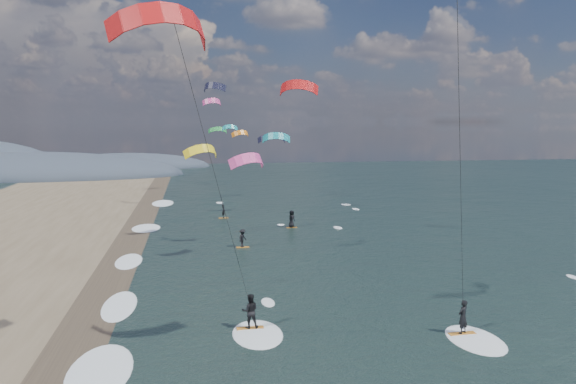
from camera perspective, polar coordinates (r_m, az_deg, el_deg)
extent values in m
cube|color=#382D23|center=(31.05, -20.39, -13.82)|extent=(3.00, 240.00, 0.00)
ellipsoid|color=#3D4756|center=(123.71, -25.51, 1.39)|extent=(64.00, 24.00, 10.00)
ellipsoid|color=#3D4756|center=(139.83, -16.16, 2.39)|extent=(40.00, 18.00, 7.00)
cube|color=#BD7221|center=(31.13, 17.28, -13.59)|extent=(1.43, 0.43, 0.06)
imported|color=black|center=(30.82, 17.34, -12.00)|extent=(0.77, 0.70, 1.76)
ellipsoid|color=white|center=(30.61, 18.49, -14.06)|extent=(2.60, 4.20, 0.12)
cylinder|color=black|center=(25.64, 17.09, 3.50)|extent=(0.02, 0.02, 17.71)
cube|color=#BD7221|center=(30.59, -3.87, -13.64)|extent=(1.44, 0.44, 0.07)
imported|color=black|center=(30.27, -3.88, -11.96)|extent=(0.89, 0.70, 1.83)
ellipsoid|color=white|center=(29.89, -3.12, -14.21)|extent=(2.60, 4.20, 0.12)
cylinder|color=black|center=(25.63, -7.23, 0.97)|extent=(0.02, 0.02, 15.35)
cube|color=#BD7221|center=(49.30, -4.62, -5.60)|extent=(1.10, 0.35, 0.05)
imported|color=black|center=(49.12, -4.63, -4.68)|extent=(1.08, 1.16, 1.57)
cube|color=#BD7221|center=(58.19, 0.37, -3.61)|extent=(1.10, 0.35, 0.05)
imported|color=black|center=(58.03, 0.37, -2.73)|extent=(1.01, 0.99, 1.76)
cube|color=#BD7221|center=(64.31, -6.56, -2.63)|extent=(1.10, 0.35, 0.05)
imported|color=black|center=(64.18, -6.57, -1.94)|extent=(0.38, 0.56, 1.52)
ellipsoid|color=white|center=(27.20, -19.41, -16.85)|extent=(2.40, 5.40, 0.11)
ellipsoid|color=white|center=(35.52, -16.95, -11.01)|extent=(2.40, 5.40, 0.11)
ellipsoid|color=white|center=(46.04, -15.24, -6.78)|extent=(2.40, 5.40, 0.11)
ellipsoid|color=white|center=(59.69, -13.97, -3.58)|extent=(2.40, 5.40, 0.11)
ellipsoid|color=white|center=(77.41, -13.00, -1.13)|extent=(2.40, 5.40, 0.11)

